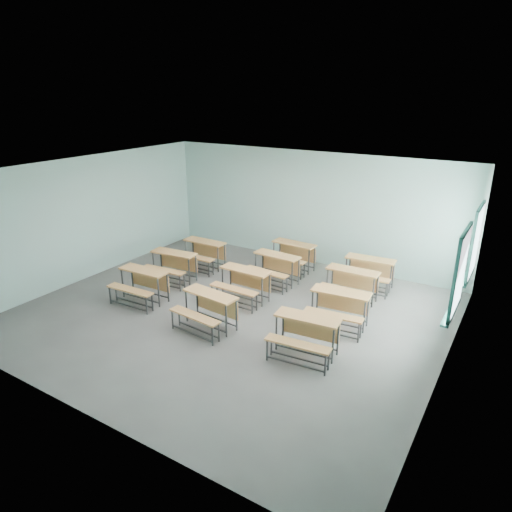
# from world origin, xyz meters

# --- Properties ---
(room) EXTENTS (9.04, 8.04, 3.24)m
(room) POSITION_xyz_m (0.08, 0.03, 1.60)
(room) COLOR slate
(room) RESTS_ON ground
(desk_unit_r0c0) EXTENTS (1.26, 0.87, 0.77)m
(desk_unit_r0c0) POSITION_xyz_m (-2.18, -0.57, 0.52)
(desk_unit_r0c0) COLOR #C98748
(desk_unit_r0c0) RESTS_ON ground
(desk_unit_r0c1) EXTENTS (1.30, 0.94, 0.77)m
(desk_unit_r0c1) POSITION_xyz_m (-0.05, -0.80, 0.52)
(desk_unit_r0c1) COLOR #C98748
(desk_unit_r0c1) RESTS_ON ground
(desk_unit_r0c2) EXTENTS (1.30, 0.94, 0.77)m
(desk_unit_r0c2) POSITION_xyz_m (2.16, -0.68, 0.52)
(desk_unit_r0c2) COLOR #C98748
(desk_unit_r0c2) RESTS_ON ground
(desk_unit_r1c0) EXTENTS (1.31, 0.94, 0.77)m
(desk_unit_r1c0) POSITION_xyz_m (-2.38, 0.75, 0.52)
(desk_unit_r1c0) COLOR #C98748
(desk_unit_r1c0) RESTS_ON ground
(desk_unit_r1c1) EXTENTS (1.24, 0.85, 0.77)m
(desk_unit_r1c1) POSITION_xyz_m (-0.15, 0.72, 0.52)
(desk_unit_r1c1) COLOR #C98748
(desk_unit_r1c1) RESTS_ON ground
(desk_unit_r1c2) EXTENTS (1.31, 0.94, 0.77)m
(desk_unit_r1c2) POSITION_xyz_m (2.27, 0.71, 0.52)
(desk_unit_r1c2) COLOR #C98748
(desk_unit_r1c2) RESTS_ON ground
(desk_unit_r2c0) EXTENTS (1.24, 0.83, 0.77)m
(desk_unit_r2c0) POSITION_xyz_m (-2.28, 1.92, 0.52)
(desk_unit_r2c0) COLOR #C98748
(desk_unit_r2c0) RESTS_ON ground
(desk_unit_r2c1) EXTENTS (1.29, 0.92, 0.77)m
(desk_unit_r2c1) POSITION_xyz_m (-0.01, 2.01, 0.52)
(desk_unit_r2c1) COLOR #C98748
(desk_unit_r2c1) RESTS_ON ground
(desk_unit_r2c2) EXTENTS (1.25, 0.85, 0.77)m
(desk_unit_r2c2) POSITION_xyz_m (2.05, 2.02, 0.52)
(desk_unit_r2c2) COLOR #C98748
(desk_unit_r2c2) RESTS_ON ground
(desk_unit_r3c1) EXTENTS (1.28, 0.90, 0.77)m
(desk_unit_r3c1) POSITION_xyz_m (-0.06, 3.08, 0.52)
(desk_unit_r3c1) COLOR #C98748
(desk_unit_r3c1) RESTS_ON ground
(desk_unit_r3c2) EXTENTS (1.29, 0.91, 0.77)m
(desk_unit_r3c2) POSITION_xyz_m (2.16, 2.99, 0.52)
(desk_unit_r3c2) COLOR #C98748
(desk_unit_r3c2) RESTS_ON ground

